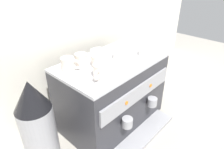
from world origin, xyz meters
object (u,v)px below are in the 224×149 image
Objects in this scene: ceramic_cup_3 at (68,64)px; ceramic_bowl_1 at (99,54)px; espresso_machine at (113,93)px; ceramic_bowl_0 at (124,55)px; ceramic_cup_2 at (101,71)px; ceramic_cup_0 at (81,59)px; ceramic_bowl_2 at (128,46)px; milk_pitcher at (150,87)px; coffee_grinder at (38,127)px; ceramic_bowl_3 at (148,52)px; ceramic_cup_1 at (99,61)px.

ceramic_cup_3 is 0.22m from ceramic_bowl_1.
ceramic_cup_3 reaches higher than espresso_machine.
ceramic_cup_2 is at bearing -165.96° from ceramic_bowl_0.
ceramic_cup_0 is 0.35m from ceramic_bowl_2.
ceramic_bowl_0 is 1.21× the size of ceramic_bowl_1.
ceramic_cup_0 reaches higher than milk_pitcher.
ceramic_bowl_1 reaches higher than espresso_machine.
ceramic_bowl_3 is at bearing -11.38° from coffee_grinder.
ceramic_cup_1 reaches higher than ceramic_bowl_3.
ceramic_bowl_2 is at bearing 8.58° from ceramic_cup_1.
ceramic_cup_2 reaches higher than ceramic_bowl_2.
ceramic_cup_3 reaches higher than ceramic_cup_2.
milk_pitcher is (0.21, -0.07, -0.38)m from ceramic_bowl_2.
ceramic_cup_0 is 0.39m from coffee_grinder.
espresso_machine reaches higher than milk_pitcher.
ceramic_bowl_1 is (0.15, 0.17, -0.01)m from ceramic_cup_2.
ceramic_bowl_0 is (0.30, -0.11, -0.02)m from ceramic_cup_3.
ceramic_bowl_2 is at bearing -6.24° from ceramic_cup_0.
ceramic_cup_1 reaches higher than milk_pitcher.
ceramic_cup_0 is 0.95× the size of ceramic_cup_3.
ceramic_cup_3 is (-0.23, 0.09, 0.25)m from espresso_machine.
ceramic_cup_1 is 0.17m from ceramic_bowl_0.
ceramic_bowl_2 is at bearing -4.68° from ceramic_cup_3.
ceramic_bowl_0 is 0.99× the size of ceramic_bowl_2.
espresso_machine is 5.23× the size of milk_pitcher.
ceramic_bowl_1 is (0.21, 0.01, -0.01)m from ceramic_cup_3.
ceramic_bowl_2 is 1.04× the size of milk_pitcher.
milk_pitcher is (0.55, -0.11, -0.39)m from ceramic_cup_0.
ceramic_bowl_1 is at bearing 1.03° from ceramic_cup_0.
ceramic_bowl_1 reaches higher than ceramic_bowl_3.
ceramic_cup_0 is 0.09m from ceramic_cup_1.
coffee_grinder is at bearing -170.29° from ceramic_cup_0.
ceramic_bowl_1 is at bearing 169.33° from ceramic_bowl_2.
ceramic_bowl_1 is 0.58m from milk_pitcher.
ceramic_cup_1 is at bearing -135.17° from ceramic_bowl_1.
ceramic_cup_3 reaches higher than ceramic_bowl_3.
ceramic_cup_1 reaches higher than ceramic_bowl_1.
coffee_grinder is at bearing -178.52° from ceramic_bowl_2.
ceramic_cup_0 is 0.24m from ceramic_bowl_0.
ceramic_cup_3 is at bearing 175.32° from ceramic_bowl_2.
ceramic_cup_1 is at bearing -60.69° from ceramic_cup_0.
ceramic_cup_0 is at bearing 119.31° from ceramic_cup_1.
ceramic_cup_0 is at bearing 168.62° from milk_pitcher.
ceramic_cup_0 is 0.08m from ceramic_cup_3.
ceramic_cup_3 is at bearing 148.30° from ceramic_cup_1.
ceramic_cup_3 is at bearing 12.40° from coffee_grinder.
ceramic_bowl_0 is at bearing -150.23° from ceramic_bowl_2.
ceramic_cup_0 is at bearing 9.71° from coffee_grinder.
ceramic_cup_1 is 0.30m from ceramic_bowl_2.
ceramic_cup_0 is 0.13m from ceramic_bowl_1.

